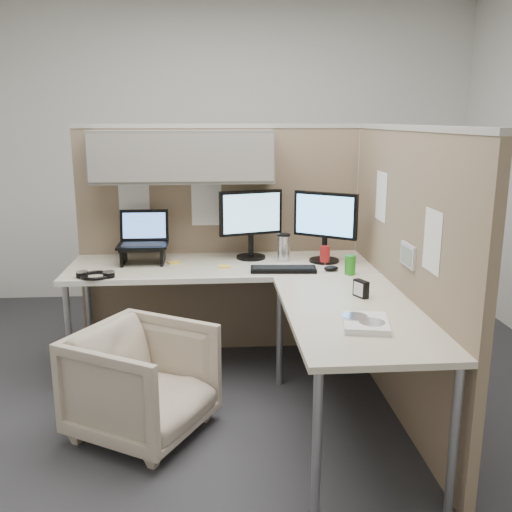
{
  "coord_description": "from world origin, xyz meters",
  "views": [
    {
      "loc": [
        -0.16,
        -3.11,
        1.66
      ],
      "look_at": [
        0.1,
        0.25,
        0.85
      ],
      "focal_mm": 40.0,
      "sensor_mm": 36.0,
      "label": 1
    }
  ],
  "objects": [
    {
      "name": "soda_can_silver",
      "position": [
        0.57,
        0.49,
        0.79
      ],
      "size": [
        0.07,
        0.07,
        0.12
      ],
      "primitive_type": "cylinder",
      "color": "#B21E1E",
      "rests_on": "desk"
    },
    {
      "name": "partition_right",
      "position": [
        0.9,
        -0.07,
        0.82
      ],
      "size": [
        0.07,
        2.03,
        1.63
      ],
      "color": "#8D765C",
      "rests_on": "ground"
    },
    {
      "name": "headphones",
      "position": [
        -0.87,
        0.27,
        0.74
      ],
      "size": [
        0.23,
        0.2,
        0.03
      ],
      "rotation": [
        0.0,
        0.0,
        -0.08
      ],
      "color": "black",
      "rests_on": "desk"
    },
    {
      "name": "keyboard",
      "position": [
        0.28,
        0.33,
        0.74
      ],
      "size": [
        0.42,
        0.17,
        0.02
      ],
      "primitive_type": "cube",
      "rotation": [
        0.0,
        0.0,
        -0.07
      ],
      "color": "black",
      "rests_on": "desk"
    },
    {
      "name": "soda_can_green",
      "position": [
        0.68,
        0.22,
        0.79
      ],
      "size": [
        0.07,
        0.07,
        0.12
      ],
      "primitive_type": "cylinder",
      "color": "#268C1E",
      "rests_on": "desk"
    },
    {
      "name": "ground",
      "position": [
        0.0,
        0.0,
        0.0
      ],
      "size": [
        4.5,
        4.5,
        0.0
      ],
      "primitive_type": "plane",
      "color": "#2D2C30",
      "rests_on": "ground"
    },
    {
      "name": "paper_stack",
      "position": [
        0.54,
        -0.67,
        0.75
      ],
      "size": [
        0.25,
        0.29,
        0.03
      ],
      "rotation": [
        0.0,
        0.0,
        -0.19
      ],
      "color": "white",
      "rests_on": "desk"
    },
    {
      "name": "desk_clock",
      "position": [
        0.63,
        -0.24,
        0.78
      ],
      "size": [
        0.07,
        0.1,
        0.09
      ],
      "rotation": [
        0.0,
        0.0,
        -1.12
      ],
      "color": "black",
      "rests_on": "desk"
    },
    {
      "name": "monitor_left",
      "position": [
        0.1,
        0.68,
        1.0
      ],
      "size": [
        0.43,
        0.2,
        0.47
      ],
      "rotation": [
        0.0,
        0.0,
        0.29
      ],
      "color": "black",
      "rests_on": "desk"
    },
    {
      "name": "travel_mug",
      "position": [
        0.31,
        0.59,
        0.82
      ],
      "size": [
        0.09,
        0.09,
        0.18
      ],
      "color": "silver",
      "rests_on": "desk"
    },
    {
      "name": "sticky_note_d",
      "position": [
        -0.09,
        0.46,
        0.73
      ],
      "size": [
        0.08,
        0.08,
        0.01
      ],
      "primitive_type": "cube",
      "rotation": [
        0.0,
        0.0,
        0.03
      ],
      "color": "yellow",
      "rests_on": "desk"
    },
    {
      "name": "desk",
      "position": [
        0.12,
        0.13,
        0.69
      ],
      "size": [
        2.0,
        1.98,
        0.73
      ],
      "color": "beige",
      "rests_on": "ground"
    },
    {
      "name": "office_chair",
      "position": [
        -0.55,
        -0.27,
        0.32
      ],
      "size": [
        0.83,
        0.84,
        0.65
      ],
      "primitive_type": "imported",
      "rotation": [
        0.0,
        0.0,
        1.04
      ],
      "color": "#B9AB93",
      "rests_on": "ground"
    },
    {
      "name": "laptop_station",
      "position": [
        -0.62,
        0.63,
        0.86
      ],
      "size": [
        0.32,
        0.28,
        0.34
      ],
      "color": "black",
      "rests_on": "desk"
    },
    {
      "name": "monitor_right",
      "position": [
        0.58,
        0.55,
        1.0
      ],
      "size": [
        0.38,
        0.28,
        0.47
      ],
      "rotation": [
        0.0,
        0.0,
        -0.6
      ],
      "color": "black",
      "rests_on": "desk"
    },
    {
      "name": "partition_back",
      "position": [
        -0.22,
        0.83,
        1.1
      ],
      "size": [
        2.0,
        0.36,
        1.63
      ],
      "color": "#8D765C",
      "rests_on": "ground"
    },
    {
      "name": "sticky_note_c",
      "position": [
        -0.42,
        0.59,
        0.73
      ],
      "size": [
        0.1,
        0.1,
        0.01
      ],
      "primitive_type": "cube",
      "rotation": [
        0.0,
        0.0,
        0.31
      ],
      "color": "yellow",
      "rests_on": "desk"
    },
    {
      "name": "mouse",
      "position": [
        0.58,
        0.31,
        0.75
      ],
      "size": [
        0.1,
        0.07,
        0.03
      ],
      "primitive_type": "ellipsoid",
      "rotation": [
        0.0,
        0.0,
        0.08
      ],
      "color": "black",
      "rests_on": "desk"
    }
  ]
}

